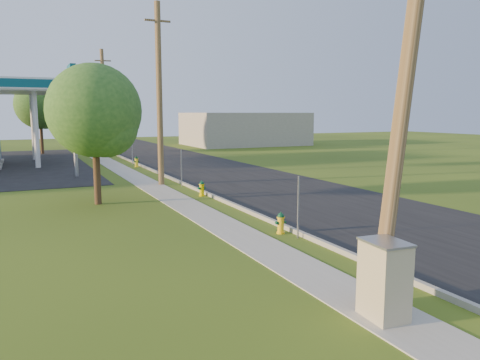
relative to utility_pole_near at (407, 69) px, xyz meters
name	(u,v)px	position (x,y,z in m)	size (l,w,h in m)	color
ground_plane	(384,282)	(0.60, 1.00, -4.80)	(140.00, 140.00, 0.00)	#334A14
road	(309,198)	(5.10, 11.00, -4.79)	(8.00, 120.00, 0.02)	black
curb	(231,204)	(1.10, 11.00, -4.73)	(0.15, 120.00, 0.15)	gray
sidewalk	(192,209)	(-0.65, 11.00, -4.79)	(1.50, 120.00, 0.03)	#9B988C
utility_pole_near	(407,69)	(0.00, 0.00, 0.00)	(1.40, 0.32, 9.48)	brown
utility_pole_mid	(159,94)	(0.00, 18.00, 0.15)	(1.40, 0.32, 9.80)	brown
utility_pole_far	(105,103)	(0.00, 36.00, 0.00)	(1.40, 0.32, 9.50)	brown
sign_post_near	(298,208)	(0.85, 5.20, -3.80)	(0.05, 0.04, 2.00)	gray
sign_post_mid	(181,168)	(0.85, 17.00, -3.80)	(0.05, 0.04, 2.00)	gray
sign_post_far	(132,152)	(0.85, 29.20, -3.80)	(0.05, 0.04, 2.00)	gray
price_pylon	(72,89)	(-3.90, 23.50, 0.63)	(0.34, 2.04, 6.85)	gray
distant_building	(244,129)	(18.60, 46.00, -2.80)	(14.00, 10.00, 4.00)	gray
tree_verge	(97,114)	(-3.94, 13.69, -0.90)	(4.00, 4.00, 6.06)	#332216
tree_lot	(41,107)	(-4.96, 42.45, -0.23)	(4.69, 4.69, 7.10)	#332216
hydrant_near	(281,223)	(0.66, 5.95, -4.45)	(0.37, 0.33, 0.73)	yellow
hydrant_mid	(202,188)	(0.78, 13.70, -4.44)	(0.39, 0.35, 0.75)	#DDC100
hydrant_far	(137,162)	(0.70, 27.17, -4.40)	(0.42, 0.38, 0.81)	yellow
utility_cabinet	(384,280)	(-0.82, -0.52, -4.02)	(0.76, 0.96, 1.56)	tan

